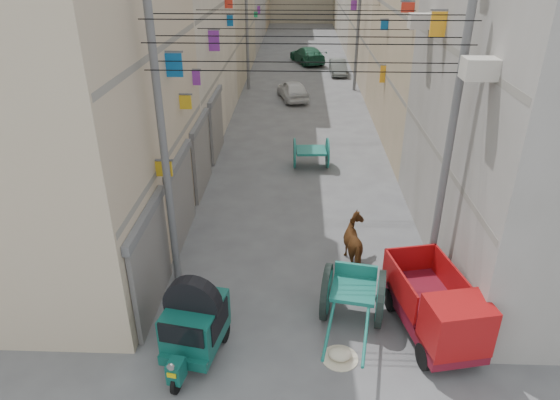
{
  "coord_description": "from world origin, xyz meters",
  "views": [
    {
      "loc": [
        -0.18,
        -5.83,
        8.7
      ],
      "look_at": [
        -0.64,
        6.5,
        2.43
      ],
      "focal_mm": 32.0,
      "sensor_mm": 36.0,
      "label": 1
    }
  ],
  "objects_px": {
    "mini_truck": "(440,316)",
    "horse": "(357,244)",
    "auto_rickshaw": "(194,322)",
    "tonga_cart": "(353,295)",
    "second_cart": "(311,152)",
    "distant_car_green": "(307,55)",
    "distant_car_grey": "(338,67)",
    "feed_sack": "(340,354)",
    "distant_car_white": "(293,90)"
  },
  "relations": [
    {
      "from": "distant_car_green",
      "to": "distant_car_grey",
      "type": "bearing_deg",
      "value": 100.09
    },
    {
      "from": "distant_car_white",
      "to": "distant_car_grey",
      "type": "xyz_separation_m",
      "value": [
        3.34,
        7.2,
        -0.07
      ]
    },
    {
      "from": "tonga_cart",
      "to": "distant_car_white",
      "type": "distance_m",
      "value": 21.04
    },
    {
      "from": "auto_rickshaw",
      "to": "tonga_cart",
      "type": "distance_m",
      "value": 4.06
    },
    {
      "from": "distant_car_grey",
      "to": "auto_rickshaw",
      "type": "bearing_deg",
      "value": -101.78
    },
    {
      "from": "feed_sack",
      "to": "horse",
      "type": "bearing_deg",
      "value": 79.06
    },
    {
      "from": "second_cart",
      "to": "feed_sack",
      "type": "distance_m",
      "value": 11.52
    },
    {
      "from": "mini_truck",
      "to": "distant_car_green",
      "type": "height_order",
      "value": "mini_truck"
    },
    {
      "from": "auto_rickshaw",
      "to": "distant_car_green",
      "type": "height_order",
      "value": "auto_rickshaw"
    },
    {
      "from": "auto_rickshaw",
      "to": "distant_car_grey",
      "type": "relative_size",
      "value": 0.71
    },
    {
      "from": "horse",
      "to": "second_cart",
      "type": "bearing_deg",
      "value": -89.68
    },
    {
      "from": "distant_car_white",
      "to": "distant_car_grey",
      "type": "distance_m",
      "value": 7.93
    },
    {
      "from": "mini_truck",
      "to": "second_cart",
      "type": "height_order",
      "value": "mini_truck"
    },
    {
      "from": "second_cart",
      "to": "mini_truck",
      "type": "bearing_deg",
      "value": -77.98
    },
    {
      "from": "second_cart",
      "to": "horse",
      "type": "distance_m",
      "value": 7.64
    },
    {
      "from": "auto_rickshaw",
      "to": "mini_truck",
      "type": "relative_size",
      "value": 0.7
    },
    {
      "from": "horse",
      "to": "distant_car_white",
      "type": "distance_m",
      "value": 18.58
    },
    {
      "from": "mini_truck",
      "to": "auto_rickshaw",
      "type": "bearing_deg",
      "value": 173.5
    },
    {
      "from": "distant_car_grey",
      "to": "distant_car_green",
      "type": "relative_size",
      "value": 0.73
    },
    {
      "from": "auto_rickshaw",
      "to": "tonga_cart",
      "type": "height_order",
      "value": "auto_rickshaw"
    },
    {
      "from": "tonga_cart",
      "to": "distant_car_green",
      "type": "distance_m",
      "value": 32.21
    },
    {
      "from": "distant_car_green",
      "to": "auto_rickshaw",
      "type": "bearing_deg",
      "value": 65.5
    },
    {
      "from": "mini_truck",
      "to": "horse",
      "type": "relative_size",
      "value": 1.96
    },
    {
      "from": "distant_car_white",
      "to": "distant_car_grey",
      "type": "height_order",
      "value": "distant_car_white"
    },
    {
      "from": "mini_truck",
      "to": "feed_sack",
      "type": "xyz_separation_m",
      "value": [
        -2.37,
        -0.6,
        -0.72
      ]
    },
    {
      "from": "mini_truck",
      "to": "horse",
      "type": "xyz_separation_m",
      "value": [
        -1.6,
        3.36,
        -0.13
      ]
    },
    {
      "from": "mini_truck",
      "to": "distant_car_grey",
      "type": "xyz_separation_m",
      "value": [
        -0.48,
        29.01,
        -0.31
      ]
    },
    {
      "from": "second_cart",
      "to": "distant_car_grey",
      "type": "xyz_separation_m",
      "value": [
        2.39,
        18.12,
        -0.16
      ]
    },
    {
      "from": "tonga_cart",
      "to": "distant_car_grey",
      "type": "height_order",
      "value": "tonga_cart"
    },
    {
      "from": "auto_rickshaw",
      "to": "horse",
      "type": "xyz_separation_m",
      "value": [
        4.17,
        3.91,
        -0.23
      ]
    },
    {
      "from": "tonga_cart",
      "to": "distant_car_green",
      "type": "height_order",
      "value": "tonga_cart"
    },
    {
      "from": "second_cart",
      "to": "horse",
      "type": "relative_size",
      "value": 0.91
    },
    {
      "from": "auto_rickshaw",
      "to": "second_cart",
      "type": "xyz_separation_m",
      "value": [
        2.91,
        11.44,
        -0.25
      ]
    },
    {
      "from": "auto_rickshaw",
      "to": "horse",
      "type": "bearing_deg",
      "value": 54.01
    },
    {
      "from": "tonga_cart",
      "to": "distant_car_grey",
      "type": "xyz_separation_m",
      "value": [
        1.49,
        28.16,
        -0.22
      ]
    },
    {
      "from": "second_cart",
      "to": "distant_car_white",
      "type": "height_order",
      "value": "second_cart"
    },
    {
      "from": "horse",
      "to": "distant_car_white",
      "type": "relative_size",
      "value": 0.48
    },
    {
      "from": "mini_truck",
      "to": "feed_sack",
      "type": "bearing_deg",
      "value": -177.71
    },
    {
      "from": "auto_rickshaw",
      "to": "feed_sack",
      "type": "height_order",
      "value": "auto_rickshaw"
    },
    {
      "from": "auto_rickshaw",
      "to": "horse",
      "type": "distance_m",
      "value": 5.72
    },
    {
      "from": "horse",
      "to": "distant_car_grey",
      "type": "xyz_separation_m",
      "value": [
        1.13,
        25.65,
        -0.18
      ]
    },
    {
      "from": "mini_truck",
      "to": "horse",
      "type": "height_order",
      "value": "mini_truck"
    },
    {
      "from": "tonga_cart",
      "to": "second_cart",
      "type": "relative_size",
      "value": 2.19
    },
    {
      "from": "horse",
      "to": "distant_car_grey",
      "type": "height_order",
      "value": "horse"
    },
    {
      "from": "distant_car_green",
      "to": "mini_truck",
      "type": "bearing_deg",
      "value": 75.4
    },
    {
      "from": "auto_rickshaw",
      "to": "second_cart",
      "type": "distance_m",
      "value": 11.81
    },
    {
      "from": "feed_sack",
      "to": "distant_car_grey",
      "type": "xyz_separation_m",
      "value": [
        1.89,
        29.61,
        0.42
      ]
    },
    {
      "from": "auto_rickshaw",
      "to": "tonga_cart",
      "type": "relative_size",
      "value": 0.69
    },
    {
      "from": "tonga_cart",
      "to": "horse",
      "type": "height_order",
      "value": "tonga_cart"
    },
    {
      "from": "auto_rickshaw",
      "to": "second_cart",
      "type": "relative_size",
      "value": 1.52
    }
  ]
}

